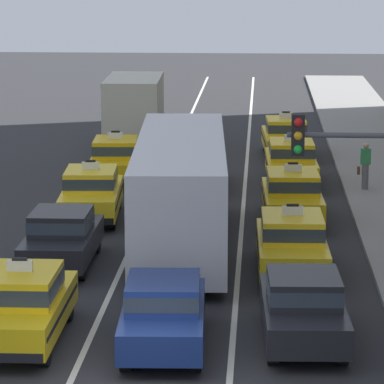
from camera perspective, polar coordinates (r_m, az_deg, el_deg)
name	(u,v)px	position (r m, az deg, el deg)	size (l,w,h in m)	color
lane_stripe_left_center	(157,191)	(42.21, -1.75, 0.07)	(0.14, 80.00, 0.01)	silver
lane_stripe_center_right	(244,192)	(42.05, 2.59, 0.02)	(0.14, 80.00, 0.01)	silver
taxi_left_nearest	(22,304)	(25.94, -8.36, -5.47)	(1.85, 4.57, 1.96)	black
sedan_left_second	(62,236)	(32.05, -6.41, -2.17)	(1.78, 4.31, 1.58)	black
taxi_left_third	(91,192)	(37.67, -4.97, -0.02)	(2.08, 4.66, 1.96)	black
taxi_left_fourth	(116,159)	(43.79, -3.76, 1.64)	(2.06, 4.65, 1.96)	black
box_truck_left_fifth	(135,109)	(50.92, -2.80, 4.08)	(2.46, 7.02, 3.27)	black
sedan_center_nearest	(163,311)	(25.29, -1.42, -5.87)	(1.93, 4.37, 1.58)	black
bus_center_second	(181,187)	(33.55, -0.55, 0.22)	(3.05, 11.31, 3.22)	black
sedan_center_third	(196,164)	(42.74, 0.22, 1.38)	(2.05, 4.41, 1.58)	black
sedan_right_nearest	(303,306)	(25.76, 5.49, -5.59)	(1.92, 4.36, 1.58)	black
taxi_right_second	(292,243)	(31.12, 4.93, -2.50)	(1.92, 4.60, 1.96)	black
taxi_right_third	(292,195)	(37.26, 4.95, -0.15)	(1.96, 4.61, 1.96)	black
taxi_right_fourth	(291,161)	(43.33, 4.90, 1.51)	(1.94, 4.61, 1.96)	black
taxi_right_fifth	(285,136)	(49.26, 4.62, 2.74)	(2.03, 4.64, 1.96)	black
pedestrian_by_storefront	(365,166)	(42.04, 8.50, 1.28)	(0.47, 0.24, 1.68)	slate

